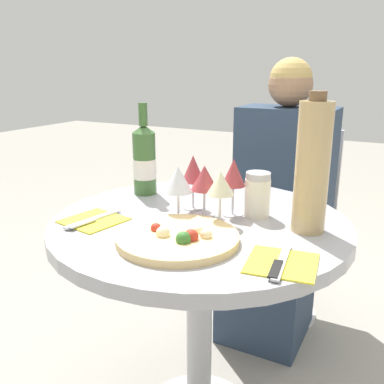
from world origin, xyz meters
TOP-DOWN VIEW (x-y plane):
  - dining_table at (0.00, 0.00)m, footprint 0.85×0.85m
  - chair_behind_diner at (0.04, 0.80)m, footprint 0.40×0.40m
  - seated_diner at (0.04, 0.66)m, footprint 0.39×0.47m
  - pizza_large at (0.03, -0.18)m, footprint 0.31×0.31m
  - wine_bottle at (-0.28, 0.14)m, footprint 0.08×0.08m
  - tall_carafe at (0.29, 0.05)m, footprint 0.09×0.09m
  - sugar_shaker at (0.14, 0.10)m, footprint 0.07×0.07m
  - wine_glass_front_right at (0.07, -0.02)m, footprint 0.08×0.08m
  - wine_glass_center at (0.00, 0.03)m, footprint 0.08×0.08m
  - wine_glass_back_right at (0.07, 0.07)m, footprint 0.07×0.07m
  - wine_glass_back_left at (-0.06, 0.07)m, footprint 0.07×0.07m
  - wine_glass_front_left at (-0.06, -0.02)m, footprint 0.08×0.08m
  - place_setting_left at (-0.25, -0.16)m, footprint 0.17×0.19m
  - place_setting_right at (0.29, -0.18)m, footprint 0.17×0.19m

SIDE VIEW (x-z plane):
  - chair_behind_diner at x=0.04m, z-range -0.01..0.84m
  - seated_diner at x=0.04m, z-range -0.07..1.09m
  - dining_table at x=0.00m, z-range 0.23..0.93m
  - place_setting_left at x=-0.25m, z-range 0.70..0.71m
  - place_setting_right at x=0.29m, z-range 0.70..0.71m
  - pizza_large at x=0.03m, z-range 0.69..0.74m
  - sugar_shaker at x=0.14m, z-range 0.70..0.83m
  - wine_glass_front_left at x=-0.06m, z-range 0.74..0.89m
  - wine_glass_center at x=0.00m, z-range 0.74..0.89m
  - wine_glass_front_right at x=0.07m, z-range 0.74..0.89m
  - wine_bottle at x=-0.28m, z-range 0.67..0.97m
  - wine_glass_back_left at x=-0.06m, z-range 0.74..0.91m
  - wine_glass_back_right at x=0.07m, z-range 0.74..0.91m
  - tall_carafe at x=0.29m, z-range 0.69..1.06m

